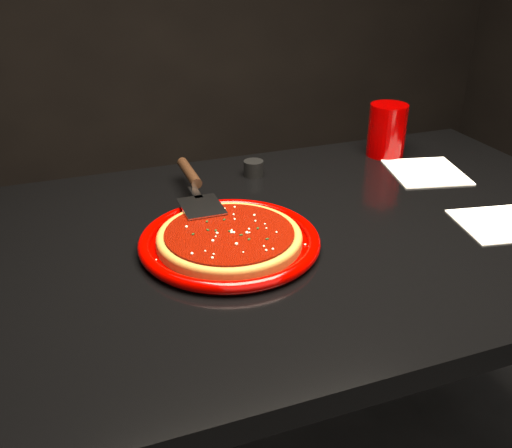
# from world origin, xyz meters

# --- Properties ---
(table) EXTENTS (1.20, 0.80, 0.75)m
(table) POSITION_xyz_m (0.00, 0.00, 0.38)
(table) COLOR black
(table) RESTS_ON floor
(plate) EXTENTS (0.33, 0.33, 0.02)m
(plate) POSITION_xyz_m (-0.18, -0.02, 0.76)
(plate) COLOR #7E0100
(plate) RESTS_ON table
(pizza_crust) EXTENTS (0.27, 0.27, 0.01)m
(pizza_crust) POSITION_xyz_m (-0.18, -0.02, 0.77)
(pizza_crust) COLOR brown
(pizza_crust) RESTS_ON plate
(pizza_crust_rim) EXTENTS (0.27, 0.27, 0.02)m
(pizza_crust_rim) POSITION_xyz_m (-0.18, -0.02, 0.77)
(pizza_crust_rim) COLOR brown
(pizza_crust_rim) RESTS_ON plate
(pizza_sauce) EXTENTS (0.24, 0.24, 0.01)m
(pizza_sauce) POSITION_xyz_m (-0.18, -0.02, 0.78)
(pizza_sauce) COLOR #670900
(pizza_sauce) RESTS_ON plate
(parmesan_dusting) EXTENTS (0.22, 0.22, 0.01)m
(parmesan_dusting) POSITION_xyz_m (-0.18, -0.02, 0.78)
(parmesan_dusting) COLOR beige
(parmesan_dusting) RESTS_ON plate
(basil_flecks) EXTENTS (0.20, 0.20, 0.00)m
(basil_flecks) POSITION_xyz_m (-0.18, -0.02, 0.78)
(basil_flecks) COLOR black
(basil_flecks) RESTS_ON plate
(pizza_server) EXTENTS (0.09, 0.32, 0.02)m
(pizza_server) POSITION_xyz_m (-0.19, 0.17, 0.79)
(pizza_server) COLOR #B2B4B9
(pizza_server) RESTS_ON plate
(cup) EXTENTS (0.11, 0.11, 0.13)m
(cup) POSITION_xyz_m (0.31, 0.28, 0.81)
(cup) COLOR #860000
(cup) RESTS_ON table
(napkin_a) EXTENTS (0.17, 0.17, 0.00)m
(napkin_a) POSITION_xyz_m (0.31, -0.11, 0.75)
(napkin_a) COLOR white
(napkin_a) RESTS_ON table
(napkin_b) EXTENTS (0.19, 0.20, 0.00)m
(napkin_b) POSITION_xyz_m (0.34, 0.15, 0.75)
(napkin_b) COLOR white
(napkin_b) RESTS_ON table
(ramekin) EXTENTS (0.05, 0.05, 0.03)m
(ramekin) POSITION_xyz_m (-0.03, 0.27, 0.77)
(ramekin) COLOR black
(ramekin) RESTS_ON table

